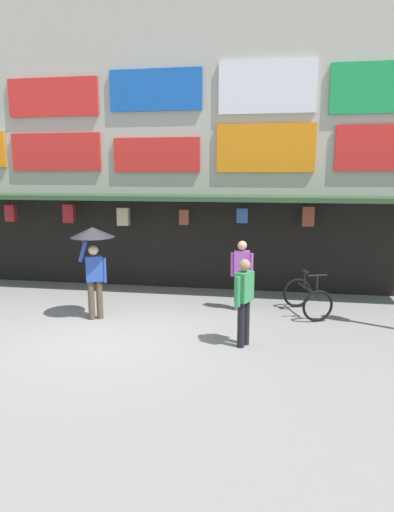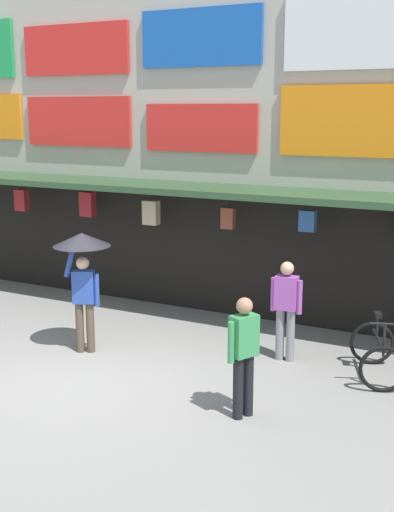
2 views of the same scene
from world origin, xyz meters
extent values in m
plane|color=gray|center=(0.00, 0.00, 0.00)|extent=(80.00, 80.00, 0.00)
cube|color=#B2AD9E|center=(0.00, 4.60, 4.00)|extent=(18.00, 1.20, 8.00)
cube|color=#2D4C2D|center=(0.00, 3.30, 2.60)|extent=(15.30, 1.40, 0.12)
cube|color=red|center=(-2.95, 3.95, 5.30)|extent=(2.65, 0.08, 1.04)
cube|color=blue|center=(0.00, 3.95, 5.41)|extent=(2.53, 0.08, 1.08)
cube|color=white|center=(2.95, 3.95, 5.41)|extent=(2.50, 0.08, 1.32)
cube|color=red|center=(-2.95, 3.95, 3.82)|extent=(2.66, 0.08, 1.04)
cube|color=red|center=(0.00, 3.95, 3.72)|extent=(2.41, 0.08, 0.92)
cube|color=orange|center=(2.95, 3.95, 3.88)|extent=(2.57, 0.08, 1.25)
cylinder|color=black|center=(-4.14, 3.38, 2.44)|extent=(0.02, 0.02, 0.19)
cube|color=maroon|center=(-4.14, 3.38, 2.11)|extent=(0.29, 0.17, 0.47)
cylinder|color=black|center=(-2.42, 3.47, 2.46)|extent=(0.02, 0.02, 0.16)
cube|color=maroon|center=(-2.42, 3.47, 2.12)|extent=(0.31, 0.19, 0.51)
cylinder|color=black|center=(-0.81, 3.39, 2.42)|extent=(0.02, 0.02, 0.23)
cube|color=tan|center=(-0.81, 3.39, 2.07)|extent=(0.32, 0.19, 0.48)
cylinder|color=black|center=(0.88, 3.37, 2.41)|extent=(0.02, 0.02, 0.26)
cube|color=brown|center=(0.88, 3.37, 2.08)|extent=(0.25, 0.15, 0.40)
cylinder|color=black|center=(2.41, 3.41, 2.44)|extent=(0.02, 0.02, 0.21)
cube|color=#2D5693|center=(2.41, 3.41, 2.14)|extent=(0.29, 0.17, 0.38)
cube|color=black|center=(0.00, 3.98, 1.25)|extent=(15.30, 0.04, 2.50)
torus|color=black|center=(4.22, 1.53, 0.36)|extent=(0.69, 0.31, 0.72)
torus|color=black|center=(3.83, 2.56, 0.36)|extent=(0.69, 0.31, 0.72)
cylinder|color=black|center=(4.03, 2.04, 0.61)|extent=(0.40, 0.94, 0.05)
cylinder|color=black|center=(3.97, 2.20, 0.78)|extent=(0.04, 0.04, 0.35)
cube|color=black|center=(3.97, 2.20, 0.97)|extent=(0.16, 0.22, 0.06)
cylinder|color=black|center=(4.19, 1.61, 0.78)|extent=(0.04, 0.04, 0.50)
cylinder|color=black|center=(4.19, 1.61, 1.03)|extent=(0.42, 0.19, 0.04)
cylinder|color=black|center=(2.74, -0.05, 0.44)|extent=(0.14, 0.14, 0.88)
cylinder|color=black|center=(2.66, -0.21, 0.44)|extent=(0.14, 0.14, 0.88)
cube|color=#388E51|center=(2.70, -0.13, 1.16)|extent=(0.36, 0.42, 0.56)
sphere|color=#A87A5B|center=(2.70, -0.13, 1.57)|extent=(0.22, 0.22, 0.22)
cylinder|color=#388E51|center=(2.80, 0.07, 1.11)|extent=(0.09, 0.09, 0.56)
cylinder|color=#388E51|center=(2.60, -0.32, 1.11)|extent=(0.09, 0.09, 0.56)
cylinder|color=brown|center=(-0.59, 0.94, 0.44)|extent=(0.14, 0.14, 0.88)
cylinder|color=brown|center=(-0.75, 0.87, 0.44)|extent=(0.14, 0.14, 0.88)
cube|color=#28479E|center=(-0.67, 0.91, 1.16)|extent=(0.42, 0.36, 0.56)
sphere|color=beige|center=(-0.67, 0.91, 1.57)|extent=(0.22, 0.22, 0.22)
cylinder|color=#28479E|center=(-0.47, 1.00, 1.11)|extent=(0.09, 0.09, 0.56)
cylinder|color=#28479E|center=(-0.87, 0.81, 1.56)|extent=(0.23, 0.09, 0.48)
cylinder|color=#4C3823|center=(-0.87, 0.81, 1.67)|extent=(0.02, 0.02, 0.55)
cone|color=black|center=(-0.67, 0.91, 1.97)|extent=(0.96, 0.96, 0.22)
cylinder|color=gray|center=(2.60, 2.09, 0.44)|extent=(0.14, 0.14, 0.88)
cylinder|color=gray|center=(2.42, 2.09, 0.44)|extent=(0.14, 0.14, 0.88)
cube|color=#9E4CA8|center=(2.51, 2.09, 1.16)|extent=(0.37, 0.24, 0.56)
sphere|color=tan|center=(2.51, 2.09, 1.57)|extent=(0.22, 0.22, 0.22)
cylinder|color=#9E4CA8|center=(2.73, 2.10, 1.11)|extent=(0.09, 0.09, 0.56)
cylinder|color=#9E4CA8|center=(2.29, 2.08, 1.11)|extent=(0.09, 0.09, 0.56)
camera|label=1|loc=(3.15, -8.16, 3.25)|focal=31.15mm
camera|label=2|loc=(5.88, -7.77, 4.09)|focal=46.20mm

